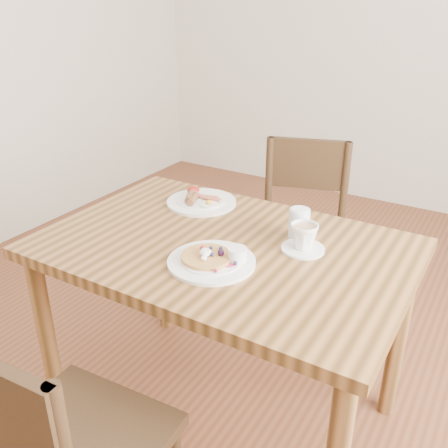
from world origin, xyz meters
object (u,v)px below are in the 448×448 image
Objects in this scene: chair_far at (301,227)px; pancake_plate at (213,259)px; teacup_saucer at (304,238)px; dining_table at (224,269)px; water_glass at (299,224)px; breakfast_plate at (200,201)px.

chair_far is 3.26× the size of pancake_plate.
pancake_plate is 0.30m from teacup_saucer.
water_glass is at bearing 40.28° from dining_table.
dining_table is 8.57× the size of teacup_saucer.
dining_table is 0.18m from pancake_plate.
dining_table is 0.77m from chair_far.
breakfast_plate is (-0.25, 0.24, 0.11)m from dining_table.
breakfast_plate is at bearing 170.14° from water_glass.
chair_far is at bearing 66.48° from breakfast_plate.
water_glass is (0.19, 0.16, 0.15)m from dining_table.
breakfast_plate is 0.52m from teacup_saucer.
dining_table is at bearing -159.31° from teacup_saucer.
breakfast_plate is (-0.22, -0.51, 0.27)m from chair_far.
water_glass reaches higher than teacup_saucer.
pancake_plate reaches higher than breakfast_plate.
breakfast_plate is (-0.29, 0.37, -0.00)m from pancake_plate.
breakfast_plate is 1.93× the size of teacup_saucer.
dining_table is 4.44× the size of pancake_plate.
chair_far reaches higher than dining_table.
water_glass is at bearing -9.86° from breakfast_plate.
breakfast_plate is at bearing 128.21° from pancake_plate.
pancake_plate is at bearing -131.85° from teacup_saucer.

